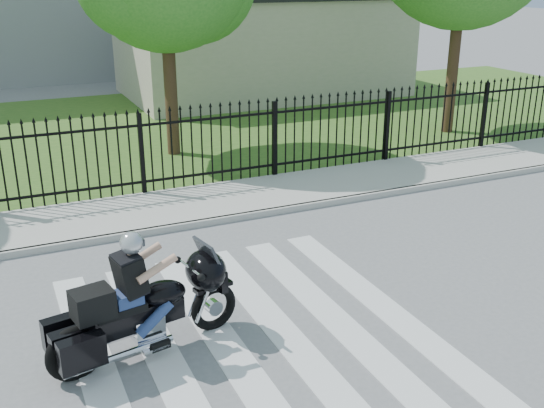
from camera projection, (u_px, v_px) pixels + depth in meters
name	position (u px, v px, depth m)	size (l,w,h in m)	color
ground	(255.00, 340.00, 8.27)	(120.00, 120.00, 0.00)	slate
crosswalk	(255.00, 339.00, 8.27)	(5.00, 5.50, 0.01)	silver
sidewalk	(157.00, 210.00, 12.52)	(40.00, 2.00, 0.12)	#ADAAA3
curb	(171.00, 228.00, 11.67)	(40.00, 0.12, 0.12)	#ADAAA3
grass_strip	(96.00, 134.00, 18.52)	(40.00, 12.00, 0.02)	#325C1F
iron_fence	(142.00, 156.00, 13.09)	(26.00, 0.04, 1.80)	black
building_low	(261.00, 47.00, 24.03)	(10.00, 6.00, 3.50)	beige
motorcycle_rider	(141.00, 304.00, 7.75)	(2.54, 1.16, 1.69)	black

